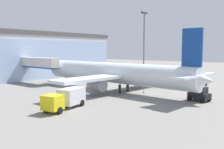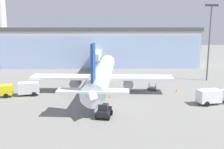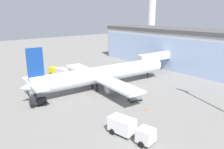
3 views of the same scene
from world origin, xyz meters
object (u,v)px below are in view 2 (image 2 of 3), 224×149
at_px(catering_truck, 22,89).
at_px(baggage_cart, 152,87).
at_px(pushback_tug, 104,111).
at_px(apron_light_mast, 210,36).
at_px(safety_cone_nose, 110,96).
at_px(jet_bridge, 97,56).
at_px(fuel_truck, 216,96).
at_px(safety_cone_wingtip, 177,90).
at_px(airplane, 102,75).
at_px(control_tower, 0,8).

xyz_separation_m(catering_truck, baggage_cart, (27.00, 3.47, -0.97)).
bearing_deg(pushback_tug, apron_light_mast, -32.70).
xyz_separation_m(apron_light_mast, safety_cone_nose, (-25.08, -14.27, -10.81)).
distance_m(jet_bridge, catering_truck, 29.75).
relative_size(catering_truck, safety_cone_nose, 13.78).
distance_m(jet_bridge, safety_cone_nose, 28.31).
bearing_deg(jet_bridge, fuel_truck, -142.99).
relative_size(baggage_cart, safety_cone_wingtip, 5.71).
bearing_deg(airplane, safety_cone_wingtip, -90.03).
bearing_deg(pushback_tug, safety_cone_wingtip, -32.98).
relative_size(apron_light_mast, catering_truck, 2.47).
xyz_separation_m(jet_bridge, pushback_tug, (1.31, -38.71, -3.73)).
bearing_deg(baggage_cart, jet_bridge, 45.29).
relative_size(control_tower, catering_truck, 4.84).
relative_size(fuel_truck, safety_cone_nose, 13.76).
height_order(catering_truck, safety_cone_wingtip, catering_truck).
xyz_separation_m(jet_bridge, airplane, (1.25, -22.38, -1.21)).
xyz_separation_m(airplane, safety_cone_wingtip, (15.74, -1.58, -3.22)).
distance_m(catering_truck, safety_cone_wingtip, 31.85).
height_order(fuel_truck, baggage_cart, fuel_truck).
bearing_deg(safety_cone_wingtip, safety_cone_nose, -164.87).
relative_size(control_tower, baggage_cart, 11.68).
height_order(fuel_truck, safety_cone_wingtip, fuel_truck).
distance_m(fuel_truck, safety_cone_nose, 19.37).
height_order(pushback_tug, safety_cone_nose, pushback_tug).
bearing_deg(pushback_tug, airplane, 13.99).
bearing_deg(baggage_cart, catering_truck, 113.74).
relative_size(airplane, fuel_truck, 5.14).
bearing_deg(jet_bridge, safety_cone_nose, -170.45).
bearing_deg(airplane, catering_truck, 107.10).
xyz_separation_m(jet_bridge, safety_cone_nose, (2.73, -27.82, -4.43)).
bearing_deg(safety_cone_nose, fuel_truck, -15.09).
bearing_deg(jet_bridge, baggage_cart, -147.19).
bearing_deg(baggage_cart, pushback_tug, 163.06).
bearing_deg(jet_bridge, airplane, -172.86).
relative_size(pushback_tug, safety_cone_wingtip, 6.43).
height_order(airplane, safety_cone_wingtip, airplane).
bearing_deg(safety_cone_nose, jet_bridge, 95.61).
height_order(jet_bridge, control_tower, control_tower).
distance_m(pushback_tug, safety_cone_wingtip, 21.54).
bearing_deg(fuel_truck, safety_cone_wingtip, 106.68).
distance_m(jet_bridge, airplane, 22.45).
xyz_separation_m(baggage_cart, safety_cone_wingtip, (4.78, -1.83, -0.23)).
bearing_deg(airplane, apron_light_mast, -65.89).
bearing_deg(apron_light_mast, jet_bridge, 154.02).
xyz_separation_m(control_tower, fuel_truck, (65.58, -81.82, -19.55)).
bearing_deg(safety_cone_wingtip, pushback_tug, -136.79).
height_order(apron_light_mast, pushback_tug, apron_light_mast).
relative_size(control_tower, fuel_truck, 4.84).
bearing_deg(pushback_tug, jet_bridge, 15.74).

